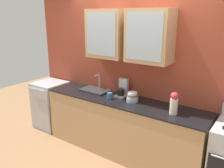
{
  "coord_description": "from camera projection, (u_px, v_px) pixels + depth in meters",
  "views": [
    {
      "loc": [
        1.88,
        -2.9,
        2.2
      ],
      "look_at": [
        -0.18,
        0.0,
        1.15
      ],
      "focal_mm": 37.74,
      "sensor_mm": 36.0,
      "label": 1
    }
  ],
  "objects": [
    {
      "name": "ground_plane",
      "position": [
        121.0,
        152.0,
        3.94
      ],
      "size": [
        10.0,
        10.0,
        0.0
      ],
      "primitive_type": "plane",
      "color": "#936B47"
    },
    {
      "name": "cup_near_sink",
      "position": [
        110.0,
        96.0,
        3.7
      ],
      "size": [
        0.12,
        0.08,
        0.1
      ],
      "color": "#38608C",
      "rests_on": "counter"
    },
    {
      "name": "counter",
      "position": [
        121.0,
        127.0,
        3.8
      ],
      "size": [
        2.71,
        0.63,
        0.93
      ],
      "color": "tan",
      "rests_on": "ground_plane"
    },
    {
      "name": "back_wall_unit",
      "position": [
        133.0,
        64.0,
        3.77
      ],
      "size": [
        4.1,
        0.46,
        2.58
      ],
      "color": "#993D28",
      "rests_on": "ground_plane"
    },
    {
      "name": "vase",
      "position": [
        174.0,
        103.0,
        3.1
      ],
      "size": [
        0.1,
        0.1,
        0.31
      ],
      "color": "beige",
      "rests_on": "counter"
    },
    {
      "name": "bowl_stack",
      "position": [
        132.0,
        97.0,
        3.58
      ],
      "size": [
        0.18,
        0.18,
        0.15
      ],
      "color": "#8CB7E0",
      "rests_on": "counter"
    },
    {
      "name": "coffee_maker",
      "position": [
        122.0,
        90.0,
        3.81
      ],
      "size": [
        0.17,
        0.2,
        0.29
      ],
      "color": "#B7B7BC",
      "rests_on": "counter"
    },
    {
      "name": "dishwasher",
      "position": [
        51.0,
        105.0,
        4.74
      ],
      "size": [
        0.57,
        0.62,
        0.93
      ],
      "color": "#ADAFB5",
      "rests_on": "ground_plane"
    },
    {
      "name": "sink_faucet",
      "position": [
        95.0,
        90.0,
        4.09
      ],
      "size": [
        0.5,
        0.32,
        0.28
      ],
      "color": "#2D2D30",
      "rests_on": "counter"
    }
  ]
}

